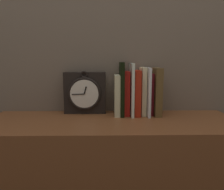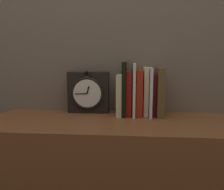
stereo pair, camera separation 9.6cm
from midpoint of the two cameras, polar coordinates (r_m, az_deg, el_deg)
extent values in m
cube|color=#756656|center=(1.19, -2.67, 19.64)|extent=(6.00, 0.05, 2.60)
cube|color=black|center=(1.13, -9.45, 0.59)|extent=(0.21, 0.06, 0.21)
torus|color=black|center=(1.09, -9.73, 0.31)|extent=(0.16, 0.01, 0.16)
cylinder|color=white|center=(1.09, -9.75, 0.28)|extent=(0.14, 0.01, 0.14)
cube|color=black|center=(1.08, -9.54, 1.20)|extent=(0.02, 0.00, 0.04)
cube|color=black|center=(1.09, -11.36, 0.18)|extent=(0.06, 0.00, 0.01)
torus|color=black|center=(1.08, -9.86, 5.32)|extent=(0.04, 0.01, 0.04)
cube|color=beige|center=(1.08, -1.23, 0.00)|extent=(0.03, 0.14, 0.20)
cube|color=black|center=(1.07, -0.01, 1.64)|extent=(0.02, 0.14, 0.26)
cube|color=#B51B14|center=(1.09, 1.25, 0.52)|extent=(0.03, 0.12, 0.21)
cube|color=white|center=(1.07, 2.59, 1.48)|extent=(0.01, 0.15, 0.26)
cube|color=#AF2614|center=(1.08, 3.87, 0.64)|extent=(0.03, 0.14, 0.22)
cube|color=beige|center=(1.09, 5.52, 1.07)|extent=(0.02, 0.12, 0.24)
cube|color=white|center=(1.08, 6.69, 0.93)|extent=(0.01, 0.15, 0.23)
cube|color=maroon|center=(1.11, 7.54, 0.31)|extent=(0.02, 0.11, 0.20)
cube|color=brown|center=(1.09, 9.06, 0.92)|extent=(0.03, 0.14, 0.23)
camera|label=1|loc=(0.05, -92.86, -0.45)|focal=35.00mm
camera|label=2|loc=(0.05, 87.14, 0.45)|focal=35.00mm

